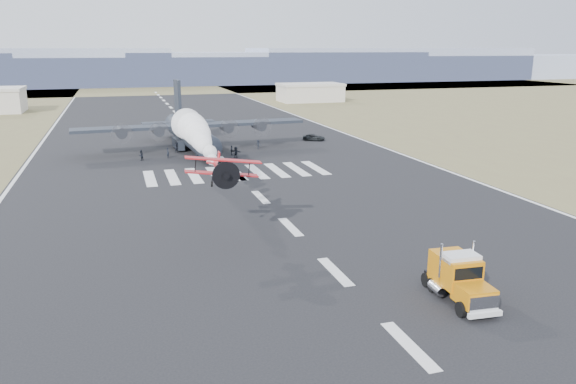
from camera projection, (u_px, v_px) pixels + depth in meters
name	position (u px, v px, depth m)	size (l,w,h in m)	color
ground	(409.00, 346.00, 33.57)	(500.00, 500.00, 0.00)	black
scrub_far	(151.00, 88.00, 246.49)	(500.00, 80.00, 0.00)	brown
runway_markings	(223.00, 160.00, 89.11)	(60.00, 260.00, 0.01)	silver
ridge_seg_d	(146.00, 70.00, 272.64)	(150.00, 50.00, 13.00)	#8A95AF
ridge_seg_e	(275.00, 67.00, 290.83)	(150.00, 50.00, 15.00)	#8A95AF
ridge_seg_f	(388.00, 64.00, 309.03)	(150.00, 50.00, 17.00)	#8A95AF
ridge_seg_g	(489.00, 67.00, 327.97)	(150.00, 50.00, 13.00)	#8A95AF
hangar_right	(310.00, 92.00, 184.73)	(20.50, 12.50, 5.90)	#BAB3A5
semi_truck	(459.00, 277.00, 39.33)	(2.97, 7.78, 3.46)	black
aerobatic_biplane	(222.00, 168.00, 50.24)	(6.78, 6.06, 2.92)	#B5230C
smoke_trail	(193.00, 130.00, 72.51)	(4.27, 28.76, 4.27)	white
transport_aircraft	(190.00, 132.00, 97.86)	(39.51, 32.51, 11.40)	#1C242A
support_vehicle	(314.00, 137.00, 107.53)	(1.95, 4.24, 1.18)	black
crew_a	(212.00, 149.00, 92.92)	(0.69, 0.57, 1.89)	black
crew_b	(141.00, 155.00, 88.26)	(0.81, 0.50, 1.67)	black
crew_c	(258.00, 144.00, 98.65)	(1.04, 0.48, 1.61)	black
crew_d	(232.00, 150.00, 92.71)	(0.96, 0.49, 1.64)	black
crew_e	(197.00, 155.00, 88.98)	(0.79, 0.48, 1.61)	black
crew_f	(236.00, 152.00, 90.57)	(1.71, 0.55, 1.84)	black
crew_g	(168.00, 153.00, 90.39)	(0.62, 0.51, 1.69)	black
crew_h	(177.00, 147.00, 94.90)	(0.87, 0.54, 1.79)	black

